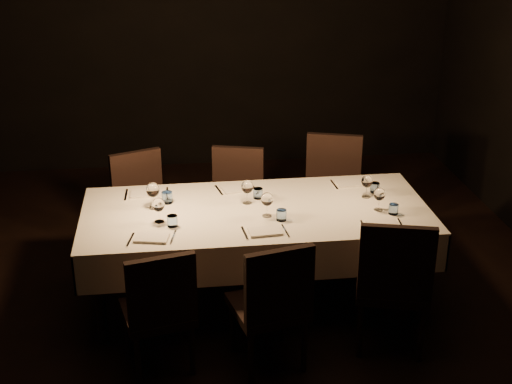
{
  "coord_description": "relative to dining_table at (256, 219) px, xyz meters",
  "views": [
    {
      "loc": [
        -0.59,
        -4.67,
        2.92
      ],
      "look_at": [
        0.0,
        0.0,
        0.9
      ],
      "focal_mm": 50.0,
      "sensor_mm": 36.0,
      "label": 1
    }
  ],
  "objects": [
    {
      "name": "dining_table",
      "position": [
        0.0,
        0.0,
        0.0
      ],
      "size": [
        2.52,
        1.12,
        0.76
      ],
      "color": "black",
      "rests_on": "ground"
    },
    {
      "name": "place_setting_near_left",
      "position": [
        -0.69,
        -0.22,
        0.15
      ],
      "size": [
        0.34,
        0.4,
        0.18
      ],
      "rotation": [
        0.0,
        0.0,
        -0.2
      ],
      "color": "silver",
      "rests_on": "dining_table"
    },
    {
      "name": "place_setting_near_center",
      "position": [
        0.07,
        -0.22,
        0.15
      ],
      "size": [
        0.33,
        0.4,
        0.18
      ],
      "rotation": [
        0.0,
        0.0,
        0.09
      ],
      "color": "silver",
      "rests_on": "dining_table"
    },
    {
      "name": "chair_far_right",
      "position": [
        0.76,
        0.83,
        -0.15
      ],
      "size": [
        0.59,
        0.59,
        0.99
      ],
      "rotation": [
        0.0,
        0.0,
        -0.3
      ],
      "color": "black",
      "rests_on": "ground"
    },
    {
      "name": "chair_far_left",
      "position": [
        -0.85,
        0.84,
        -0.18
      ],
      "size": [
        0.56,
        0.56,
        0.91
      ],
      "rotation": [
        0.0,
        0.0,
        0.36
      ],
      "color": "black",
      "rests_on": "ground"
    },
    {
      "name": "place_setting_near_right",
      "position": [
        0.89,
        -0.22,
        0.14
      ],
      "size": [
        0.32,
        0.4,
        0.17
      ],
      "rotation": [
        0.0,
        0.0,
        -0.08
      ],
      "color": "silver",
      "rests_on": "dining_table"
    },
    {
      "name": "chair_near_left",
      "position": [
        -0.71,
        -0.8,
        -0.19
      ],
      "size": [
        0.51,
        0.51,
        0.9
      ],
      "rotation": [
        0.0,
        0.0,
        3.36
      ],
      "color": "black",
      "rests_on": "ground"
    },
    {
      "name": "place_setting_far_center",
      "position": [
        -0.04,
        0.22,
        0.15
      ],
      "size": [
        0.34,
        0.4,
        0.18
      ],
      "rotation": [
        0.0,
        0.0,
        0.2
      ],
      "color": "silver",
      "rests_on": "dining_table"
    },
    {
      "name": "room",
      "position": [
        0.0,
        0.0,
        0.81
      ],
      "size": [
        5.01,
        6.01,
        3.01
      ],
      "color": "black",
      "rests_on": "ground"
    },
    {
      "name": "place_setting_far_left",
      "position": [
        -0.73,
        0.22,
        0.15
      ],
      "size": [
        0.36,
        0.42,
        0.2
      ],
      "rotation": [
        0.0,
        0.0,
        -0.04
      ],
      "color": "silver",
      "rests_on": "dining_table"
    },
    {
      "name": "place_setting_far_right",
      "position": [
        0.86,
        0.22,
        0.14
      ],
      "size": [
        0.32,
        0.4,
        0.18
      ],
      "rotation": [
        0.0,
        0.0,
        0.06
      ],
      "color": "silver",
      "rests_on": "dining_table"
    },
    {
      "name": "chair_far_center",
      "position": [
        -0.06,
        0.84,
        -0.18
      ],
      "size": [
        0.53,
        0.53,
        0.91
      ],
      "rotation": [
        0.0,
        0.0,
        -0.26
      ],
      "color": "black",
      "rests_on": "ground"
    },
    {
      "name": "chair_near_center",
      "position": [
        -0.0,
        -0.85,
        -0.17
      ],
      "size": [
        0.54,
        0.54,
        0.93
      ],
      "rotation": [
        0.0,
        0.0,
        3.37
      ],
      "color": "black",
      "rests_on": "ground"
    },
    {
      "name": "chair_near_right",
      "position": [
        0.82,
        -0.75,
        -0.14
      ],
      "size": [
        0.58,
        0.58,
        0.99
      ],
      "rotation": [
        0.0,
        0.0,
        2.88
      ],
      "color": "black",
      "rests_on": "ground"
    }
  ]
}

